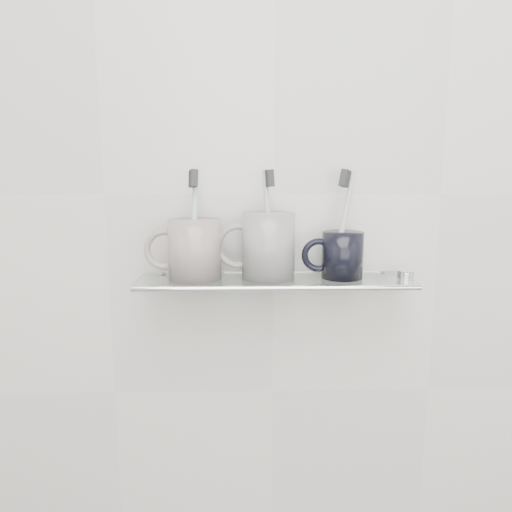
{
  "coord_description": "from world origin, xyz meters",
  "views": [
    {
      "loc": [
        -0.05,
        0.15,
        1.31
      ],
      "look_at": [
        -0.03,
        1.04,
        1.14
      ],
      "focal_mm": 35.0,
      "sensor_mm": 36.0,
      "label": 1
    }
  ],
  "objects_px": {
    "shelf_glass": "(275,281)",
    "mug_left": "(195,249)",
    "mug_center": "(268,246)",
    "mug_right": "(342,255)"
  },
  "relations": [
    {
      "from": "shelf_glass",
      "to": "mug_right",
      "type": "bearing_deg",
      "value": 2.32
    },
    {
      "from": "shelf_glass",
      "to": "mug_left",
      "type": "xyz_separation_m",
      "value": [
        -0.15,
        0.0,
        0.06
      ]
    },
    {
      "from": "shelf_glass",
      "to": "mug_center",
      "type": "height_order",
      "value": "mug_center"
    },
    {
      "from": "mug_left",
      "to": "shelf_glass",
      "type": "bearing_deg",
      "value": 15.14
    },
    {
      "from": "mug_center",
      "to": "shelf_glass",
      "type": "bearing_deg",
      "value": -42.32
    },
    {
      "from": "mug_center",
      "to": "mug_right",
      "type": "xyz_separation_m",
      "value": [
        0.14,
        0.0,
        -0.02
      ]
    },
    {
      "from": "mug_center",
      "to": "mug_left",
      "type": "bearing_deg",
      "value": 159.61
    },
    {
      "from": "shelf_glass",
      "to": "mug_left",
      "type": "bearing_deg",
      "value": 178.04
    },
    {
      "from": "shelf_glass",
      "to": "mug_center",
      "type": "distance_m",
      "value": 0.07
    },
    {
      "from": "mug_left",
      "to": "mug_center",
      "type": "bearing_deg",
      "value": 17.11
    }
  ]
}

